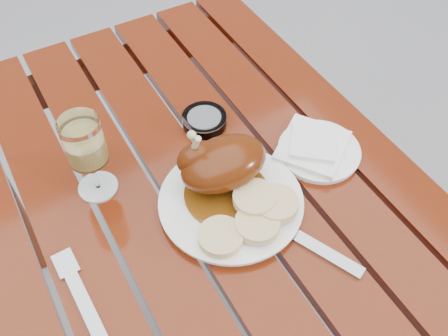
# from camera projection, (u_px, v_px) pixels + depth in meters

# --- Properties ---
(table) EXTENTS (0.80, 1.20, 0.75)m
(table) POSITION_uv_depth(u_px,v_px,m) (210.00, 297.00, 1.19)
(table) COLOR #68260C
(table) RESTS_ON ground
(dinner_plate) EXTENTS (0.34, 0.34, 0.02)m
(dinner_plate) POSITION_uv_depth(u_px,v_px,m) (231.00, 202.00, 0.89)
(dinner_plate) COLOR white
(dinner_plate) RESTS_ON table
(roast_duck) EXTENTS (0.17, 0.16, 0.12)m
(roast_duck) POSITION_uv_depth(u_px,v_px,m) (220.00, 164.00, 0.88)
(roast_duck) COLOR #5E310A
(roast_duck) RESTS_ON dinner_plate
(bread_dumplings) EXTENTS (0.19, 0.12, 0.03)m
(bread_dumplings) POSITION_uv_depth(u_px,v_px,m) (253.00, 215.00, 0.85)
(bread_dumplings) COLOR #E3C38B
(bread_dumplings) RESTS_ON dinner_plate
(wine_glass) EXTENTS (0.09, 0.09, 0.17)m
(wine_glass) POSITION_uv_depth(u_px,v_px,m) (89.00, 157.00, 0.86)
(wine_glass) COLOR tan
(wine_glass) RESTS_ON table
(side_plate) EXTENTS (0.21, 0.21, 0.01)m
(side_plate) POSITION_uv_depth(u_px,v_px,m) (319.00, 151.00, 0.97)
(side_plate) COLOR white
(side_plate) RESTS_ON table
(napkin) EXTENTS (0.17, 0.17, 0.01)m
(napkin) POSITION_uv_depth(u_px,v_px,m) (313.00, 146.00, 0.97)
(napkin) COLOR white
(napkin) RESTS_ON side_plate
(ashtray) EXTENTS (0.11, 0.11, 0.02)m
(ashtray) POSITION_uv_depth(u_px,v_px,m) (204.00, 120.00, 1.02)
(ashtray) COLOR #B2B7BC
(ashtray) RESTS_ON table
(fork) EXTENTS (0.03, 0.17, 0.01)m
(fork) POSITION_uv_depth(u_px,v_px,m) (84.00, 302.00, 0.78)
(fork) COLOR gray
(fork) RESTS_ON table
(knife) EXTENTS (0.12, 0.22, 0.01)m
(knife) POSITION_uv_depth(u_px,v_px,m) (300.00, 238.00, 0.85)
(knife) COLOR gray
(knife) RESTS_ON table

